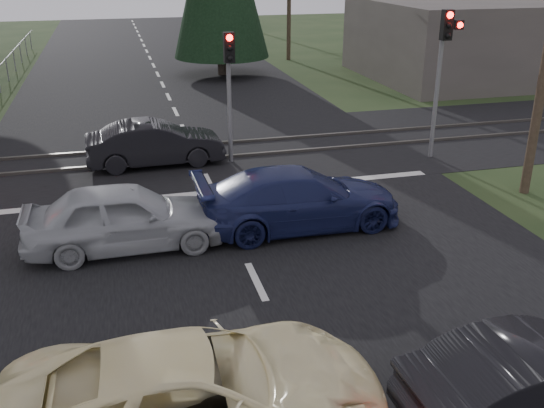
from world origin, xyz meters
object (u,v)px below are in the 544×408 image
object	(u,v)px
traffic_signal_right	(444,56)
traffic_signal_center	(229,76)
dark_hatchback	(541,381)
blue_sedan	(298,199)
silver_car	(125,217)
cream_coupe	(196,394)
dark_car_far	(155,144)

from	to	relation	value
traffic_signal_right	traffic_signal_center	world-z (taller)	traffic_signal_right
traffic_signal_center	dark_hatchback	distance (m)	12.89
traffic_signal_right	blue_sedan	distance (m)	7.63
silver_car	traffic_signal_center	bearing A→B (deg)	-33.11
cream_coupe	dark_hatchback	size ratio (longest dim) A/B	1.29
traffic_signal_center	cream_coupe	distance (m)	12.18
dark_car_far	blue_sedan	bearing A→B (deg)	-154.17
traffic_signal_center	dark_car_far	bearing A→B (deg)	170.29
dark_car_far	silver_car	bearing A→B (deg)	166.91
traffic_signal_center	cream_coupe	xyz separation A→B (m)	(-2.78, -11.68, -2.08)
traffic_signal_right	dark_hatchback	size ratio (longest dim) A/B	1.16
traffic_signal_center	dark_car_far	distance (m)	3.19
traffic_signal_center	dark_hatchback	size ratio (longest dim) A/B	1.01
traffic_signal_right	traffic_signal_center	xyz separation A→B (m)	(-6.55, 1.20, -0.51)
blue_sedan	dark_car_far	distance (m)	6.41
silver_car	dark_hatchback	bearing A→B (deg)	-142.70
dark_hatchback	silver_car	world-z (taller)	silver_car
traffic_signal_center	blue_sedan	distance (m)	5.69
cream_coupe	traffic_signal_right	bearing A→B (deg)	-40.19
traffic_signal_right	blue_sedan	world-z (taller)	traffic_signal_right
traffic_signal_right	silver_car	bearing A→B (deg)	-157.38
dark_car_far	cream_coupe	bearing A→B (deg)	176.06
cream_coupe	dark_hatchback	xyz separation A→B (m)	(4.76, -0.88, -0.06)
cream_coupe	dark_hatchback	distance (m)	4.84
dark_hatchback	dark_car_far	distance (m)	13.67
traffic_signal_center	blue_sedan	world-z (taller)	traffic_signal_center
traffic_signal_center	dark_hatchback	world-z (taller)	traffic_signal_center
silver_car	blue_sedan	size ratio (longest dim) A/B	0.88
blue_sedan	cream_coupe	bearing A→B (deg)	151.05
traffic_signal_right	traffic_signal_center	distance (m)	6.68
traffic_signal_center	cream_coupe	bearing A→B (deg)	-103.38
blue_sedan	traffic_signal_right	bearing A→B (deg)	-56.51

